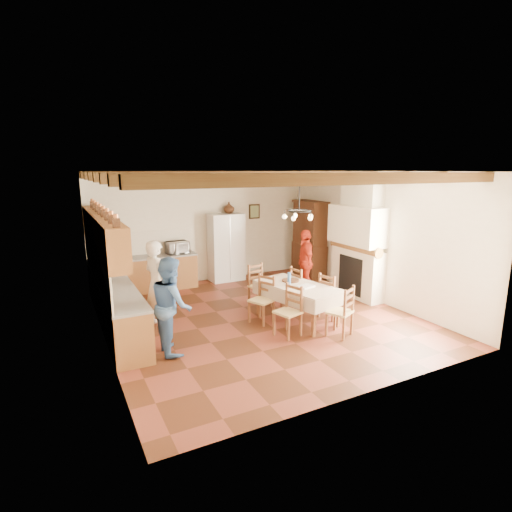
{
  "coord_description": "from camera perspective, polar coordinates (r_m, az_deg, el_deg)",
  "views": [
    {
      "loc": [
        -3.65,
        -7.0,
        3.04
      ],
      "look_at": [
        0.1,
        0.3,
        1.25
      ],
      "focal_mm": 28.0,
      "sensor_mm": 36.0,
      "label": 1
    }
  ],
  "objects": [
    {
      "name": "floor",
      "position": [
        8.47,
        0.33,
        -8.82
      ],
      "size": [
        6.0,
        6.5,
        0.02
      ],
      "primitive_type": "cube",
      "color": "#472111",
      "rests_on": "ground"
    },
    {
      "name": "ceiling",
      "position": [
        7.9,
        0.36,
        12.08
      ],
      "size": [
        6.0,
        6.5,
        0.02
      ],
      "primitive_type": "cube",
      "color": "white",
      "rests_on": "ground"
    },
    {
      "name": "wall_back",
      "position": [
        11.0,
        -7.55,
        4.15
      ],
      "size": [
        6.0,
        0.02,
        3.0
      ],
      "primitive_type": "cube",
      "color": "beige",
      "rests_on": "ground"
    },
    {
      "name": "wall_front",
      "position": [
        5.45,
        16.44,
        -4.63
      ],
      "size": [
        6.0,
        0.02,
        3.0
      ],
      "primitive_type": "cube",
      "color": "beige",
      "rests_on": "ground"
    },
    {
      "name": "wall_left",
      "position": [
        7.2,
        -21.43,
        -0.92
      ],
      "size": [
        0.02,
        6.5,
        3.0
      ],
      "primitive_type": "cube",
      "color": "beige",
      "rests_on": "ground"
    },
    {
      "name": "wall_right",
      "position": [
        9.79,
        16.19,
        2.76
      ],
      "size": [
        0.02,
        6.5,
        3.0
      ],
      "primitive_type": "cube",
      "color": "beige",
      "rests_on": "ground"
    },
    {
      "name": "ceiling_beams",
      "position": [
        7.9,
        0.36,
        11.36
      ],
      "size": [
        6.0,
        6.3,
        0.16
      ],
      "primitive_type": null,
      "color": "#391F0E",
      "rests_on": "ground"
    },
    {
      "name": "lower_cabinets_left",
      "position": [
        8.52,
        -19.55,
        -6.28
      ],
      "size": [
        0.6,
        4.3,
        0.86
      ],
      "primitive_type": "cube",
      "color": "brown",
      "rests_on": "ground"
    },
    {
      "name": "lower_cabinets_back",
      "position": [
        10.5,
        -14.79,
        -2.51
      ],
      "size": [
        2.3,
        0.6,
        0.86
      ],
      "primitive_type": "cube",
      "color": "brown",
      "rests_on": "ground"
    },
    {
      "name": "countertop_left",
      "position": [
        8.39,
        -19.77,
        -3.36
      ],
      "size": [
        0.62,
        4.3,
        0.04
      ],
      "primitive_type": "cube",
      "color": "slate",
      "rests_on": "lower_cabinets_left"
    },
    {
      "name": "countertop_back",
      "position": [
        10.4,
        -14.92,
        -0.11
      ],
      "size": [
        2.34,
        0.62,
        0.04
      ],
      "primitive_type": "cube",
      "color": "slate",
      "rests_on": "lower_cabinets_back"
    },
    {
      "name": "backsplash_left",
      "position": [
        8.29,
        -21.88,
        -1.43
      ],
      "size": [
        0.03,
        4.3,
        0.6
      ],
      "primitive_type": "cube",
      "color": "silver",
      "rests_on": "ground"
    },
    {
      "name": "backsplash_back",
      "position": [
        10.61,
        -15.35,
        1.87
      ],
      "size": [
        2.3,
        0.03,
        0.6
      ],
      "primitive_type": "cube",
      "color": "silver",
      "rests_on": "ground"
    },
    {
      "name": "upper_cabinets",
      "position": [
        8.18,
        -21.12,
        3.11
      ],
      "size": [
        0.35,
        4.2,
        0.7
      ],
      "primitive_type": "cube",
      "color": "brown",
      "rests_on": "ground"
    },
    {
      "name": "fireplace",
      "position": [
        9.75,
        14.11,
        2.25
      ],
      "size": [
        0.56,
        1.6,
        2.8
      ],
      "primitive_type": null,
      "color": "beige",
      "rests_on": "ground"
    },
    {
      "name": "wall_picture",
      "position": [
        11.54,
        -0.24,
        6.38
      ],
      "size": [
        0.34,
        0.03,
        0.42
      ],
      "primitive_type": "cube",
      "color": "#2D2212",
      "rests_on": "ground"
    },
    {
      "name": "refrigerator",
      "position": [
        11.13,
        -4.5,
        1.33
      ],
      "size": [
        0.94,
        0.77,
        1.86
      ],
      "primitive_type": "cube",
      "rotation": [
        0.0,
        0.0,
        0.01
      ],
      "color": "silver",
      "rests_on": "floor"
    },
    {
      "name": "hutch",
      "position": [
        11.35,
        7.63,
        2.31
      ],
      "size": [
        0.58,
        1.23,
        2.19
      ],
      "primitive_type": null,
      "rotation": [
        0.0,
        0.0,
        -0.06
      ],
      "color": "#391911",
      "rests_on": "floor"
    },
    {
      "name": "dining_table",
      "position": [
        8.13,
        5.89,
        -4.68
      ],
      "size": [
        1.26,
        1.89,
        0.76
      ],
      "rotation": [
        0.0,
        0.0,
        0.23
      ],
      "color": "beige",
      "rests_on": "floor"
    },
    {
      "name": "chandelier",
      "position": [
        7.82,
        6.15,
        6.43
      ],
      "size": [
        0.47,
        0.47,
        0.03
      ],
      "primitive_type": "torus",
      "color": "black",
      "rests_on": "ground"
    },
    {
      "name": "chair_left_near",
      "position": [
        7.44,
        4.54,
        -7.87
      ],
      "size": [
        0.5,
        0.51,
        0.96
      ],
      "primitive_type": null,
      "rotation": [
        0.0,
        0.0,
        -1.29
      ],
      "color": "brown",
      "rests_on": "floor"
    },
    {
      "name": "chair_left_far",
      "position": [
        8.05,
        0.78,
        -6.24
      ],
      "size": [
        0.54,
        0.55,
        0.96
      ],
      "primitive_type": null,
      "rotation": [
        0.0,
        0.0,
        -1.14
      ],
      "color": "brown",
      "rests_on": "floor"
    },
    {
      "name": "chair_right_near",
      "position": [
        8.45,
        10.7,
        -5.56
      ],
      "size": [
        0.5,
        0.51,
        0.96
      ],
      "primitive_type": null,
      "rotation": [
        0.0,
        0.0,
        1.85
      ],
      "color": "brown",
      "rests_on": "floor"
    },
    {
      "name": "chair_right_far",
      "position": [
        8.88,
        6.55,
        -4.53
      ],
      "size": [
        0.44,
        0.46,
        0.96
      ],
      "primitive_type": null,
      "rotation": [
        0.0,
        0.0,
        1.66
      ],
      "color": "brown",
      "rests_on": "floor"
    },
    {
      "name": "chair_end_near",
      "position": [
        7.59,
        11.87,
        -7.69
      ],
      "size": [
        0.55,
        0.55,
        0.96
      ],
      "primitive_type": null,
      "rotation": [
        0.0,
        0.0,
        3.61
      ],
      "color": "brown",
      "rests_on": "floor"
    },
    {
      "name": "chair_end_far",
      "position": [
        8.97,
        0.57,
        -4.28
      ],
      "size": [
        0.48,
        0.47,
        0.96
      ],
      "primitive_type": null,
      "rotation": [
        0.0,
        0.0,
        0.17
      ],
      "color": "brown",
      "rests_on": "floor"
    },
    {
      "name": "person_man",
      "position": [
        8.03,
        -13.99,
        -3.84
      ],
      "size": [
        0.59,
        0.72,
        1.72
      ],
      "primitive_type": "imported",
      "rotation": [
        0.0,
        0.0,
        1.9
      ],
      "color": "silver",
      "rests_on": "floor"
    },
    {
      "name": "person_woman_blue",
      "position": [
        6.86,
        -12.01,
        -6.85
      ],
      "size": [
        0.65,
        0.82,
        1.64
      ],
      "primitive_type": "imported",
      "rotation": [
        0.0,
        0.0,
        1.53
      ],
      "color": "#4770AB",
      "rests_on": "floor"
    },
    {
      "name": "person_woman_red",
      "position": [
        9.98,
        7.04,
        -0.78
      ],
      "size": [
        0.69,
        1.01,
        1.6
      ],
      "primitive_type": "imported",
      "rotation": [
        0.0,
        0.0,
        -1.92
      ],
      "color": "red",
      "rests_on": "floor"
    },
    {
      "name": "microwave",
      "position": [
        10.53,
        -11.16,
        1.21
      ],
      "size": [
        0.6,
        0.44,
        0.31
      ],
      "primitive_type": "imported",
      "rotation": [
        0.0,
        0.0,
        0.11
      ],
      "color": "silver",
      "rests_on": "countertop_back"
    },
    {
      "name": "fridge_vase",
      "position": [
        11.04,
        -3.89,
        6.92
      ],
      "size": [
        0.35,
        0.35,
        0.31
      ],
      "primitive_type": "imported",
      "rotation": [
        0.0,
        0.0,
        -0.22
      ],
      "color": "#391911",
      "rests_on": "refrigerator"
    }
  ]
}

